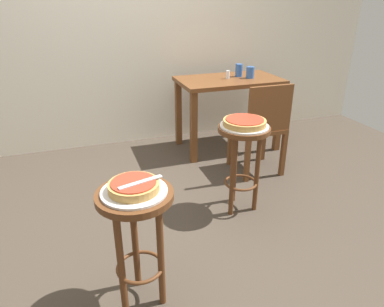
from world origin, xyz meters
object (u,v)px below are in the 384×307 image
condiment_shaker (228,75)px  wooden_chair (262,126)px  cup_near_edge (250,72)px  stool_middle (243,150)px  serving_plate_foreground (134,191)px  stool_foreground (137,224)px  serving_plate_middle (244,126)px  pizza_foreground (134,186)px  pizza_server_knife (141,182)px  cup_far_edge (239,70)px  pizza_middle (245,122)px  dining_table (229,91)px

condiment_shaker → wooden_chair: bearing=-86.2°
cup_near_edge → stool_middle: bearing=-119.1°
serving_plate_foreground → cup_near_edge: bearing=49.1°
stool_foreground → serving_plate_middle: serving_plate_middle is taller
pizza_foreground → pizza_server_knife: bearing=-33.7°
stool_middle → serving_plate_middle: (0.00, 0.00, 0.18)m
stool_middle → condiment_shaker: size_ratio=8.29×
cup_near_edge → cup_far_edge: (-0.07, 0.11, 0.01)m
serving_plate_middle → pizza_server_knife: 1.10m
stool_middle → serving_plate_middle: bearing=0.0°
stool_foreground → cup_near_edge: cup_near_edge is taller
stool_foreground → stool_middle: 1.11m
pizza_foreground → pizza_server_knife: size_ratio=1.10×
stool_foreground → serving_plate_foreground: serving_plate_foreground is taller
pizza_server_knife → pizza_middle: bearing=21.7°
pizza_middle → cup_near_edge: (0.61, 1.10, 0.10)m
cup_far_edge → stool_middle: bearing=-114.0°
pizza_middle → serving_plate_foreground: bearing=-144.4°
pizza_middle → pizza_server_knife: size_ratio=1.38×
serving_plate_foreground → condiment_shaker: bearing=54.4°
stool_foreground → cup_near_edge: size_ratio=5.90×
pizza_server_knife → stool_foreground: bearing=130.6°
condiment_shaker → serving_plate_middle: bearing=-108.5°
dining_table → cup_far_edge: cup_far_edge is taller
stool_middle → cup_near_edge: bearing=60.9°
cup_near_edge → wooden_chair: size_ratio=0.13×
pizza_server_knife → condiment_shaker: bearing=39.6°
condiment_shaker → pizza_server_knife: bearing=-124.7°
stool_foreground → dining_table: 2.22m
pizza_middle → stool_foreground: bearing=-144.4°
stool_foreground → wooden_chair: size_ratio=0.79×
stool_middle → cup_far_edge: 1.36m
serving_plate_foreground → stool_middle: size_ratio=0.47×
condiment_shaker → cup_near_edge: bearing=-11.6°
cup_far_edge → condiment_shaker: bearing=-158.3°
dining_table → wooden_chair: (0.02, -0.67, -0.15)m
serving_plate_foreground → pizza_foreground: pizza_foreground is taller
stool_foreground → stool_middle: same height
stool_foreground → wooden_chair: wooden_chair is taller
pizza_foreground → condiment_shaker: (1.28, 1.79, 0.08)m
stool_middle → cup_near_edge: 1.30m
stool_middle → wooden_chair: bearing=48.5°
condiment_shaker → stool_middle: bearing=-108.5°
serving_plate_foreground → serving_plate_middle: 1.11m
wooden_chair → serving_plate_foreground: bearing=-139.6°
serving_plate_foreground → cup_near_edge: size_ratio=2.77×
dining_table → wooden_chair: wooden_chair is taller
cup_far_edge → condiment_shaker: cup_far_edge is taller
stool_middle → pizza_foreground: bearing=-144.4°
stool_middle → cup_far_edge: bearing=66.0°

